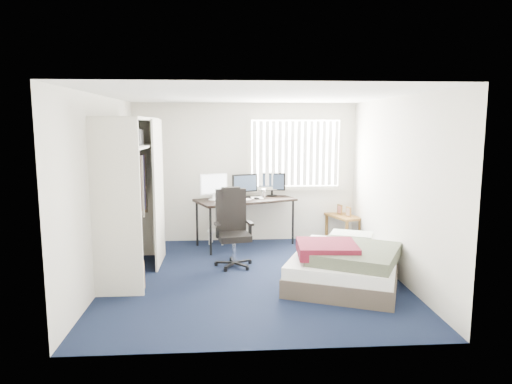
{
  "coord_description": "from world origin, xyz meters",
  "views": [
    {
      "loc": [
        -0.37,
        -6.14,
        2.13
      ],
      "look_at": [
        0.07,
        0.4,
        1.15
      ],
      "focal_mm": 32.0,
      "sensor_mm": 36.0,
      "label": 1
    }
  ],
  "objects_px": {
    "office_chair": "(233,236)",
    "bed": "(346,263)",
    "desk": "(245,198)",
    "nightstand": "(343,219)"
  },
  "relations": [
    {
      "from": "office_chair",
      "to": "bed",
      "type": "distance_m",
      "value": 1.76
    },
    {
      "from": "desk",
      "to": "office_chair",
      "type": "relative_size",
      "value": 1.57
    },
    {
      "from": "desk",
      "to": "bed",
      "type": "relative_size",
      "value": 0.84
    },
    {
      "from": "desk",
      "to": "bed",
      "type": "distance_m",
      "value": 2.49
    },
    {
      "from": "desk",
      "to": "nightstand",
      "type": "xyz_separation_m",
      "value": [
        1.78,
        0.06,
        -0.42
      ]
    },
    {
      "from": "nightstand",
      "to": "bed",
      "type": "relative_size",
      "value": 0.36
    },
    {
      "from": "nightstand",
      "to": "bed",
      "type": "distance_m",
      "value": 2.19
    },
    {
      "from": "office_chair",
      "to": "bed",
      "type": "relative_size",
      "value": 0.54
    },
    {
      "from": "desk",
      "to": "nightstand",
      "type": "relative_size",
      "value": 2.32
    },
    {
      "from": "desk",
      "to": "nightstand",
      "type": "height_order",
      "value": "desk"
    }
  ]
}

